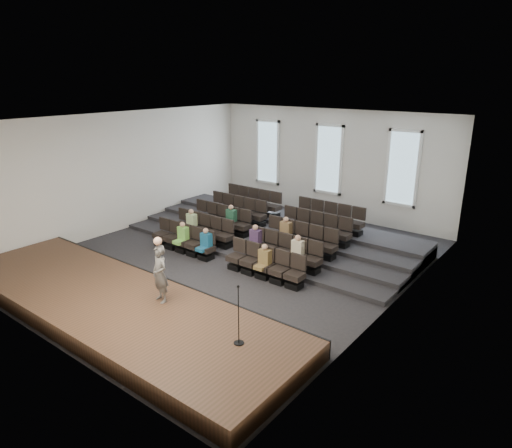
{
  "coord_description": "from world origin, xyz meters",
  "views": [
    {
      "loc": [
        10.19,
        -11.7,
        6.39
      ],
      "look_at": [
        0.74,
        0.5,
        1.36
      ],
      "focal_mm": 32.0,
      "sensor_mm": 36.0,
      "label": 1
    }
  ],
  "objects": [
    {
      "name": "ground",
      "position": [
        0.0,
        0.0,
        0.0
      ],
      "size": [
        14.0,
        14.0,
        0.0
      ],
      "primitive_type": "plane",
      "color": "black",
      "rests_on": "ground"
    },
    {
      "name": "stage",
      "position": [
        0.0,
        -5.1,
        0.25
      ],
      "size": [
        11.8,
        3.6,
        0.5
      ],
      "primitive_type": "cube",
      "color": "#472C1E",
      "rests_on": "ground"
    },
    {
      "name": "stage_lip",
      "position": [
        0.0,
        -3.33,
        0.25
      ],
      "size": [
        11.8,
        0.06,
        0.52
      ],
      "primitive_type": "cube",
      "color": "black",
      "rests_on": "ground"
    },
    {
      "name": "speaker",
      "position": [
        1.24,
        -4.38,
        1.3
      ],
      "size": [
        0.65,
        0.5,
        1.61
      ],
      "primitive_type": "imported",
      "rotation": [
        0.0,
        0.0,
        -0.22
      ],
      "color": "#565452",
      "rests_on": "stage"
    },
    {
      "name": "risers",
      "position": [
        0.0,
        3.17,
        0.2
      ],
      "size": [
        11.8,
        4.8,
        0.6
      ],
      "color": "black",
      "rests_on": "ground"
    },
    {
      "name": "mic_stand",
      "position": [
        4.26,
        -4.7,
        0.94
      ],
      "size": [
        0.25,
        0.25,
        1.48
      ],
      "color": "black",
      "rests_on": "stage"
    },
    {
      "name": "seating_rows",
      "position": [
        -0.0,
        1.54,
        0.68
      ],
      "size": [
        6.8,
        4.7,
        1.67
      ],
      "color": "black",
      "rests_on": "ground"
    },
    {
      "name": "audience",
      "position": [
        0.0,
        0.32,
        0.81
      ],
      "size": [
        5.45,
        2.64,
        1.1
      ],
      "color": "#7ACA50",
      "rests_on": "seating_rows"
    },
    {
      "name": "windows",
      "position": [
        0.0,
        6.95,
        2.7
      ],
      "size": [
        8.44,
        0.1,
        3.24
      ],
      "color": "white",
      "rests_on": "wall_back"
    },
    {
      "name": "wall_front",
      "position": [
        0.0,
        -7.02,
        2.5
      ],
      "size": [
        12.0,
        0.04,
        5.0
      ],
      "primitive_type": "cube",
      "color": "silver",
      "rests_on": "ground"
    },
    {
      "name": "wall_back",
      "position": [
        0.0,
        7.02,
        2.5
      ],
      "size": [
        12.0,
        0.04,
        5.0
      ],
      "primitive_type": "cube",
      "color": "silver",
      "rests_on": "ground"
    },
    {
      "name": "wall_right",
      "position": [
        6.02,
        0.0,
        2.5
      ],
      "size": [
        0.04,
        14.0,
        5.0
      ],
      "primitive_type": "cube",
      "color": "silver",
      "rests_on": "ground"
    },
    {
      "name": "ceiling",
      "position": [
        0.0,
        0.0,
        5.01
      ],
      "size": [
        12.0,
        14.0,
        0.02
      ],
      "primitive_type": "cube",
      "color": "white",
      "rests_on": "ground"
    },
    {
      "name": "wall_left",
      "position": [
        -6.02,
        0.0,
        2.5
      ],
      "size": [
        0.04,
        14.0,
        5.0
      ],
      "primitive_type": "cube",
      "color": "silver",
      "rests_on": "ground"
    }
  ]
}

